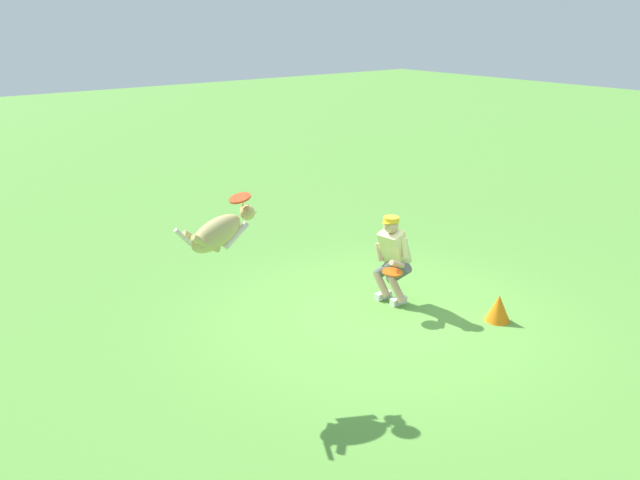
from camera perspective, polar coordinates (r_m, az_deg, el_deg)
ground_plane at (r=8.98m, az=5.88°, el=-6.88°), size 60.00×60.00×0.00m
person at (r=9.23m, az=6.40°, el=-1.43°), size 0.56×0.66×1.29m
dog at (r=7.03m, az=-8.82°, el=0.70°), size 1.06×0.36×0.50m
frisbee_flying at (r=7.07m, az=-7.06°, el=3.69°), size 0.34×0.34×0.11m
frisbee_held at (r=8.91m, az=6.38°, el=-2.83°), size 0.39×0.39×0.05m
training_cone at (r=9.12m, az=15.42°, el=-5.79°), size 0.34×0.34×0.38m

